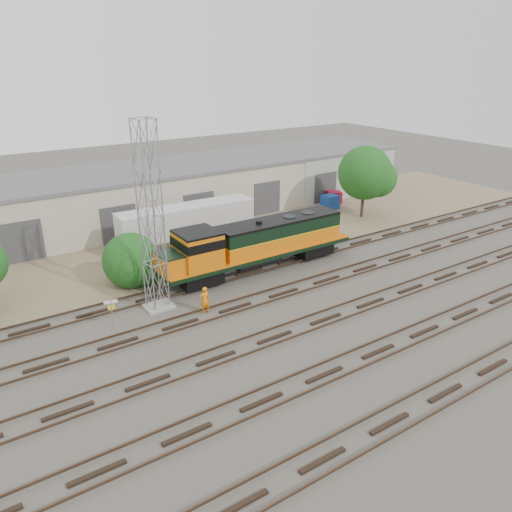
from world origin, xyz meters
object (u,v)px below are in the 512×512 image
worker (205,300)px  locomotive (256,244)px  semi_trailer (190,220)px  signal_tower (151,222)px

worker → locomotive: bearing=-148.3°
locomotive → worker: (-6.57, -3.89, -1.33)m
worker → semi_trailer: 12.69m
locomotive → semi_trailer: locomotive is taller
locomotive → semi_trailer: size_ratio=1.35×
worker → signal_tower: bearing=-46.8°
semi_trailer → locomotive: bearing=-76.0°
locomotive → worker: bearing=-149.4°
signal_tower → semi_trailer: bearing=52.2°
locomotive → signal_tower: size_ratio=1.33×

